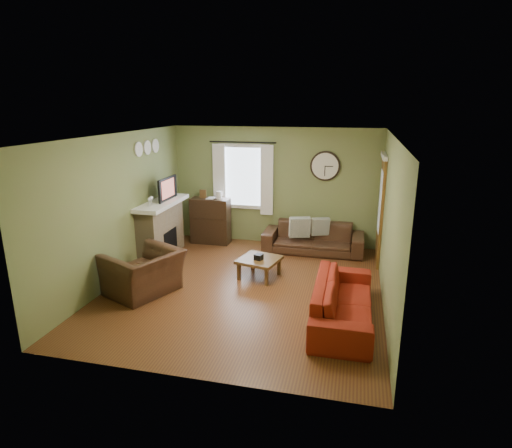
% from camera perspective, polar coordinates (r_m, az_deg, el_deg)
% --- Properties ---
extents(floor, '(4.60, 5.20, 0.00)m').
position_cam_1_polar(floor, '(7.52, -1.46, -8.49)').
color(floor, brown).
rests_on(floor, ground).
extents(ceiling, '(4.60, 5.20, 0.00)m').
position_cam_1_polar(ceiling, '(6.87, -1.62, 11.67)').
color(ceiling, white).
rests_on(ceiling, ground).
extents(wall_left, '(0.00, 5.20, 2.60)m').
position_cam_1_polar(wall_left, '(7.98, -17.73, 2.06)').
color(wall_left, olive).
rests_on(wall_left, ground).
extents(wall_right, '(0.00, 5.20, 2.60)m').
position_cam_1_polar(wall_right, '(6.88, 17.31, -0.06)').
color(wall_right, olive).
rests_on(wall_right, ground).
extents(wall_back, '(4.60, 0.00, 2.60)m').
position_cam_1_polar(wall_back, '(9.56, 2.48, 5.01)').
color(wall_back, olive).
rests_on(wall_back, ground).
extents(wall_front, '(4.60, 0.00, 2.60)m').
position_cam_1_polar(wall_front, '(4.75, -9.68, -6.73)').
color(wall_front, olive).
rests_on(wall_front, ground).
extents(fireplace, '(0.40, 1.40, 1.10)m').
position_cam_1_polar(fireplace, '(9.05, -12.55, -0.89)').
color(fireplace, tan).
rests_on(fireplace, floor).
extents(firebox, '(0.04, 0.60, 0.55)m').
position_cam_1_polar(firebox, '(9.04, -11.37, -2.49)').
color(firebox, black).
rests_on(firebox, fireplace).
extents(mantel, '(0.58, 1.60, 0.08)m').
position_cam_1_polar(mantel, '(8.89, -12.61, 2.75)').
color(mantel, white).
rests_on(mantel, fireplace).
extents(tv, '(0.08, 0.60, 0.35)m').
position_cam_1_polar(tv, '(8.96, -12.16, 4.29)').
color(tv, black).
rests_on(tv, mantel).
extents(tv_screen, '(0.02, 0.62, 0.36)m').
position_cam_1_polar(tv_screen, '(8.92, -11.72, 4.62)').
color(tv_screen, '#994C3F').
rests_on(tv_screen, mantel).
extents(medallion_left, '(0.28, 0.28, 0.03)m').
position_cam_1_polar(medallion_left, '(8.49, -15.39, 9.57)').
color(medallion_left, white).
rests_on(medallion_left, wall_left).
extents(medallion_mid, '(0.28, 0.28, 0.03)m').
position_cam_1_polar(medallion_mid, '(8.80, -14.30, 9.85)').
color(medallion_mid, white).
rests_on(medallion_mid, wall_left).
extents(medallion_right, '(0.28, 0.28, 0.03)m').
position_cam_1_polar(medallion_right, '(9.11, -13.28, 10.11)').
color(medallion_right, white).
rests_on(medallion_right, wall_left).
extents(window_pane, '(1.00, 0.02, 1.30)m').
position_cam_1_polar(window_pane, '(9.66, -1.63, 6.34)').
color(window_pane, silver).
rests_on(window_pane, wall_back).
extents(curtain_rod, '(0.03, 0.03, 1.50)m').
position_cam_1_polar(curtain_rod, '(9.46, -1.83, 10.85)').
color(curtain_rod, black).
rests_on(curtain_rod, wall_back).
extents(curtain_left, '(0.28, 0.04, 1.55)m').
position_cam_1_polar(curtain_left, '(9.73, -4.93, 6.06)').
color(curtain_left, white).
rests_on(curtain_left, wall_back).
extents(curtain_right, '(0.28, 0.04, 1.55)m').
position_cam_1_polar(curtain_right, '(9.44, 1.46, 5.82)').
color(curtain_right, white).
rests_on(curtain_right, wall_back).
extents(wall_clock, '(0.64, 0.06, 0.64)m').
position_cam_1_polar(wall_clock, '(9.28, 9.20, 7.63)').
color(wall_clock, white).
rests_on(wall_clock, wall_back).
extents(door, '(0.05, 0.90, 2.10)m').
position_cam_1_polar(door, '(8.73, 16.29, 1.64)').
color(door, brown).
rests_on(door, floor).
extents(bookshelf, '(0.87, 0.37, 1.03)m').
position_cam_1_polar(bookshelf, '(9.75, -6.07, 0.43)').
color(bookshelf, black).
rests_on(bookshelf, floor).
extents(book, '(0.19, 0.25, 0.02)m').
position_cam_1_polar(book, '(9.64, -6.48, 2.97)').
color(book, '#543A1D').
rests_on(book, bookshelf).
extents(sofa_brown, '(2.12, 0.83, 0.62)m').
position_cam_1_polar(sofa_brown, '(9.24, 7.62, -1.85)').
color(sofa_brown, '#3B2417').
rests_on(sofa_brown, floor).
extents(pillow_left, '(0.46, 0.26, 0.44)m').
position_cam_1_polar(pillow_left, '(9.12, 5.84, -0.43)').
color(pillow_left, '#939A92').
rests_on(pillow_left, sofa_brown).
extents(pillow_right, '(0.40, 0.23, 0.38)m').
position_cam_1_polar(pillow_right, '(9.23, 8.57, -0.34)').
color(pillow_right, '#939A92').
rests_on(pillow_right, sofa_brown).
extents(sofa_red, '(0.83, 2.12, 0.62)m').
position_cam_1_polar(sofa_red, '(6.49, 11.55, -10.00)').
color(sofa_red, maroon).
rests_on(sofa_red, floor).
extents(armchair, '(1.36, 1.43, 0.73)m').
position_cam_1_polar(armchair, '(7.44, -14.76, -6.28)').
color(armchair, '#3B2417').
rests_on(armchair, floor).
extents(coffee_table, '(0.83, 0.83, 0.37)m').
position_cam_1_polar(coffee_table, '(7.88, 0.45, -5.85)').
color(coffee_table, '#543A1D').
rests_on(coffee_table, floor).
extents(tissue_box, '(0.17, 0.17, 0.10)m').
position_cam_1_polar(tissue_box, '(7.74, 0.36, -4.56)').
color(tissue_box, black).
rests_on(tissue_box, coffee_table).
extents(wine_glass_a, '(0.06, 0.06, 0.18)m').
position_cam_1_polar(wine_glass_a, '(8.41, -14.02, 2.82)').
color(wine_glass_a, white).
rests_on(wine_glass_a, mantel).
extents(wine_glass_b, '(0.07, 0.07, 0.19)m').
position_cam_1_polar(wine_glass_b, '(8.48, -13.76, 2.99)').
color(wine_glass_b, white).
rests_on(wine_glass_b, mantel).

